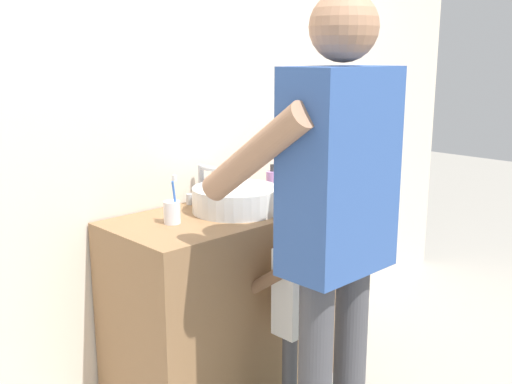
% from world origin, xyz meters
% --- Properties ---
extents(back_wall, '(4.40, 0.08, 2.70)m').
position_xyz_m(back_wall, '(0.00, 0.62, 1.35)').
color(back_wall, beige).
rests_on(back_wall, ground).
extents(vanity_cabinet, '(1.15, 0.54, 0.87)m').
position_xyz_m(vanity_cabinet, '(0.00, 0.30, 0.43)').
color(vanity_cabinet, olive).
rests_on(vanity_cabinet, ground).
extents(sink_basin, '(0.39, 0.39, 0.11)m').
position_xyz_m(sink_basin, '(0.00, 0.28, 0.92)').
color(sink_basin, silver).
rests_on(sink_basin, vanity_cabinet).
extents(faucet, '(0.18, 0.14, 0.18)m').
position_xyz_m(faucet, '(0.00, 0.51, 0.95)').
color(faucet, '#B7BABF').
rests_on(faucet, vanity_cabinet).
extents(toothbrush_cup, '(0.07, 0.07, 0.21)m').
position_xyz_m(toothbrush_cup, '(-0.32, 0.32, 0.92)').
color(toothbrush_cup, silver).
rests_on(toothbrush_cup, vanity_cabinet).
extents(soap_bottle, '(0.06, 0.06, 0.17)m').
position_xyz_m(soap_bottle, '(0.31, 0.36, 0.93)').
color(soap_bottle, '#B27FC6').
rests_on(soap_bottle, vanity_cabinet).
extents(child_toddler, '(0.28, 0.29, 0.92)m').
position_xyz_m(child_toddler, '(0.00, -0.10, 0.55)').
color(child_toddler, '#47474C').
rests_on(child_toddler, ground).
extents(adult_parent, '(0.54, 0.57, 1.76)m').
position_xyz_m(adult_parent, '(-0.14, -0.39, 1.06)').
color(adult_parent, '#47474C').
rests_on(adult_parent, ground).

